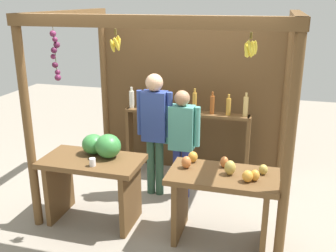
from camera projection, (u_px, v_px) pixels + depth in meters
name	position (u px, v px, depth m)	size (l,w,h in m)	color
ground_plane	(172.00, 198.00, 5.24)	(12.00, 12.00, 0.00)	gray
market_stall	(181.00, 88.00, 5.22)	(2.88, 2.14, 2.42)	brown
fruit_counter_left	(96.00, 168.00, 4.56)	(1.16, 0.64, 1.08)	brown
fruit_counter_right	(222.00, 192.00, 4.18)	(1.16, 0.64, 0.96)	brown
bottle_shelf_unit	(186.00, 125.00, 5.69)	(1.84, 0.22, 1.35)	brown
vendor_man	(155.00, 124.00, 5.07)	(0.48, 0.23, 1.66)	#315640
vendor_woman	(182.00, 136.00, 5.04)	(0.48, 0.20, 1.47)	navy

